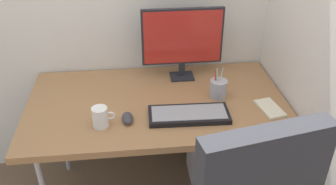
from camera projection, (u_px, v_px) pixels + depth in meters
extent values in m
cube|color=#996B42|center=(157.00, 104.00, 2.07)|extent=(1.44, 0.81, 0.04)
cylinder|color=#B2B5BA|center=(273.00, 182.00, 2.06)|extent=(0.03, 0.03, 0.69)
cylinder|color=#B2B5BA|center=(62.00, 130.00, 2.46)|extent=(0.03, 0.03, 0.69)
cylinder|color=#B2B5BA|center=(242.00, 118.00, 2.58)|extent=(0.03, 0.03, 0.69)
cube|color=#B2B5BA|center=(225.00, 148.00, 2.35)|extent=(0.41, 0.48, 0.64)
cube|color=#262628|center=(237.00, 158.00, 2.07)|extent=(0.20, 0.01, 0.02)
cube|color=black|center=(182.00, 76.00, 2.29)|extent=(0.14, 0.11, 0.01)
cube|color=black|center=(182.00, 68.00, 2.27)|extent=(0.04, 0.02, 0.09)
cube|color=black|center=(182.00, 37.00, 2.16)|extent=(0.48, 0.02, 0.34)
cube|color=#B2261E|center=(183.00, 38.00, 2.15)|extent=(0.46, 0.01, 0.32)
cube|color=black|center=(189.00, 115.00, 1.92)|extent=(0.43, 0.19, 0.03)
cube|color=gray|center=(189.00, 112.00, 1.91)|extent=(0.39, 0.15, 0.00)
ellipsoid|color=#333338|center=(128.00, 118.00, 1.88)|extent=(0.06, 0.11, 0.04)
cylinder|color=#9EA0A5|center=(218.00, 89.00, 2.07)|extent=(0.10, 0.10, 0.10)
cylinder|color=#B2B5BA|center=(218.00, 79.00, 2.03)|extent=(0.02, 0.01, 0.13)
cylinder|color=#B2B5BA|center=(221.00, 78.00, 2.04)|extent=(0.02, 0.01, 0.13)
torus|color=red|center=(218.00, 87.00, 2.06)|extent=(0.04, 0.04, 0.01)
cylinder|color=#3FAD59|center=(216.00, 80.00, 2.05)|extent=(0.01, 0.02, 0.14)
cylinder|color=red|center=(216.00, 81.00, 2.05)|extent=(0.02, 0.02, 0.14)
cube|color=beige|center=(270.00, 108.00, 1.98)|extent=(0.13, 0.20, 0.01)
cylinder|color=white|center=(100.00, 117.00, 1.83)|extent=(0.08, 0.08, 0.11)
torus|color=white|center=(111.00, 116.00, 1.83)|extent=(0.05, 0.01, 0.05)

